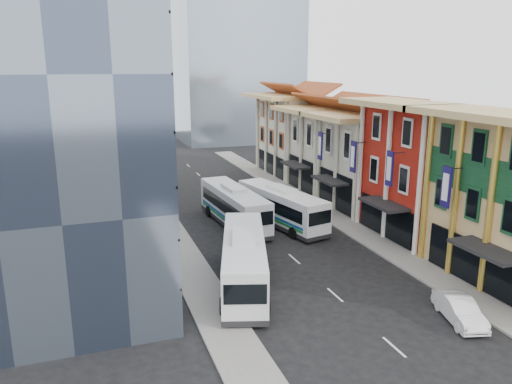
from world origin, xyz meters
name	(u,v)px	position (x,y,z in m)	size (l,w,h in m)	color
ground	(405,356)	(0.00, 0.00, 0.00)	(200.00, 200.00, 0.00)	black
sidewalk_right	(344,223)	(8.50, 22.00, 0.07)	(3.00, 90.00, 0.15)	slate
sidewalk_left	(176,242)	(-8.50, 22.00, 0.07)	(3.00, 90.00, 0.15)	slate
shophouse_red	(427,171)	(14.00, 17.00, 6.00)	(8.00, 10.00, 12.00)	#AF2013
shophouse_cream_near	(370,163)	(14.00, 26.50, 5.00)	(8.00, 9.00, 10.00)	beige
shophouse_cream_mid	(331,151)	(14.00, 35.50, 5.00)	(8.00, 9.00, 10.00)	beige
shophouse_cream_far	(298,136)	(14.00, 46.00, 5.50)	(8.00, 12.00, 11.00)	beige
office_tower	(56,72)	(-17.00, 19.00, 15.00)	(12.00, 26.00, 30.00)	#384358
office_block_far	(79,139)	(-16.00, 42.00, 7.00)	(10.00, 18.00, 14.00)	gray
bus_left_near	(244,260)	(-5.50, 11.43, 2.03)	(2.97, 12.67, 4.06)	silver
bus_left_far	(234,205)	(-2.00, 25.33, 2.02)	(2.95, 12.58, 4.03)	silver
bus_right	(281,206)	(2.39, 23.78, 1.97)	(2.87, 12.25, 3.93)	white
sedan_right	(460,310)	(5.50, 2.20, 0.77)	(1.63, 4.66, 1.54)	silver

